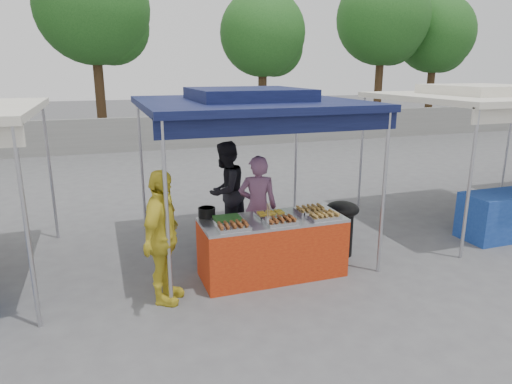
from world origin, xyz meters
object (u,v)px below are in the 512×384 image
object	(u,v)px
vendor_table	(272,247)
cooking_pot	(207,212)
wok_burner	(342,223)
vendor_woman	(258,207)
helper_man	(226,191)
customer_person	(162,238)

from	to	relation	value
vendor_table	cooking_pot	xyz separation A→B (m)	(-0.85, 0.35, 0.49)
wok_burner	vendor_woman	distance (m)	1.35
helper_man	customer_person	bearing A→B (deg)	12.45
cooking_pot	wok_burner	size ratio (longest dim) A/B	0.27
customer_person	cooking_pot	bearing A→B (deg)	-21.64
cooking_pot	vendor_woman	world-z (taller)	vendor_woman
wok_burner	customer_person	xyz separation A→B (m)	(-2.84, -0.60, 0.33)
wok_burner	helper_man	xyz separation A→B (m)	(-1.51, 1.31, 0.33)
cooking_pot	vendor_woman	size ratio (longest dim) A/B	0.15
vendor_woman	customer_person	world-z (taller)	customer_person
vendor_woman	customer_person	size ratio (longest dim) A/B	0.95
vendor_table	helper_man	distance (m)	1.72
vendor_table	vendor_woman	xyz separation A→B (m)	(0.03, 0.70, 0.38)
customer_person	vendor_woman	bearing A→B (deg)	-31.34
vendor_table	wok_burner	distance (m)	1.34
wok_burner	vendor_table	bearing A→B (deg)	-176.67
wok_burner	customer_person	world-z (taller)	customer_person
vendor_table	wok_burner	size ratio (longest dim) A/B	2.28
vendor_table	helper_man	size ratio (longest dim) A/B	1.18
vendor_table	vendor_woman	distance (m)	0.80
vendor_woman	helper_man	world-z (taller)	helper_man
vendor_table	helper_man	xyz separation A→B (m)	(-0.22, 1.65, 0.42)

